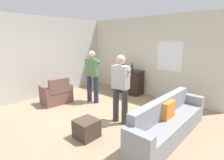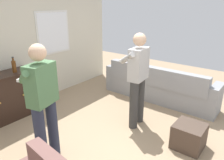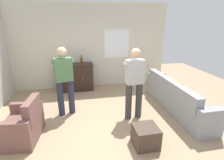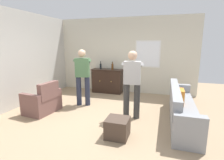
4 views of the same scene
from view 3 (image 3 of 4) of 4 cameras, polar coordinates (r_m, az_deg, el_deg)
ground at (r=4.05m, az=-2.44°, el=-14.65°), size 10.40×10.40×0.00m
wall_back_with_window at (r=6.08m, az=-6.43°, el=10.85°), size 5.20×0.15×2.80m
couch at (r=4.85m, az=19.76°, el=-5.63°), size 0.57×2.62×0.82m
armchair at (r=3.93m, az=-27.09°, el=-13.15°), size 0.73×0.94×0.85m
sideboard_cabinet at (r=5.92m, az=-11.76°, el=0.89°), size 1.16×0.49×0.90m
bottle_wine_green at (r=5.72m, az=-9.93°, el=6.26°), size 0.08×0.08×0.29m
bottle_liquor_amber at (r=5.83m, az=-14.93°, el=6.04°), size 0.07×0.07×0.29m
ottoman at (r=3.47m, az=10.88°, el=-17.54°), size 0.45×0.45×0.39m
person_standing_left at (r=4.29m, az=-15.38°, el=0.53°), size 0.54×0.52×1.68m
person_standing_right at (r=4.00m, az=7.31°, el=-0.25°), size 0.56×0.49×1.68m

